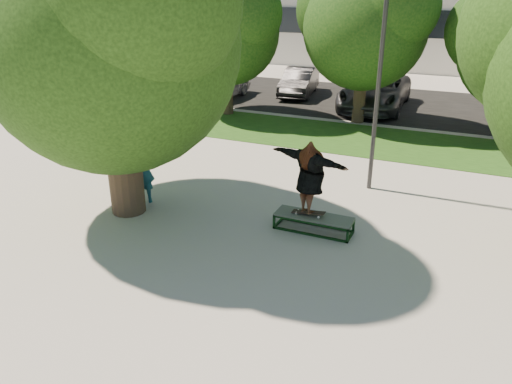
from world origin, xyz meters
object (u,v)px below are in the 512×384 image
at_px(lamppost, 380,75).
at_px(car_dark, 299,82).
at_px(tree_left, 109,27).
at_px(car_grey, 375,91).
at_px(bystander, 141,168).
at_px(car_silver_a, 217,83).
at_px(grind_box, 314,223).

bearing_deg(lamppost, car_dark, 118.69).
xyz_separation_m(tree_left, car_grey, (3.40, 13.58, -3.62)).
bearing_deg(car_dark, bystander, -95.38).
height_order(tree_left, car_dark, tree_left).
distance_m(tree_left, car_silver_a, 13.56).
xyz_separation_m(lamppost, car_dark, (-6.00, 10.96, -2.48)).
xyz_separation_m(grind_box, car_grey, (-1.27, 12.80, 0.61)).
bearing_deg(car_silver_a, bystander, -70.77).
bearing_deg(car_silver_a, tree_left, -71.90).
relative_size(bystander, car_silver_a, 0.40).
bearing_deg(car_grey, grind_box, -86.34).
relative_size(car_dark, car_grey, 0.71).
xyz_separation_m(tree_left, lamppost, (5.29, 3.91, -1.27)).
height_order(car_silver_a, car_dark, car_silver_a).
xyz_separation_m(bystander, car_dark, (-0.79, 14.33, -0.27)).
bearing_deg(tree_left, car_grey, 75.93).
height_order(bystander, car_dark, bystander).
xyz_separation_m(grind_box, car_dark, (-5.38, 14.09, 0.48)).
distance_m(grind_box, bystander, 4.66).
bearing_deg(lamppost, bystander, -147.15).
bearing_deg(tree_left, car_dark, 92.72).
height_order(lamppost, car_dark, lamppost).
xyz_separation_m(grind_box, bystander, (-4.59, -0.24, 0.75)).
distance_m(car_dark, car_grey, 4.31).
relative_size(tree_left, grind_box, 3.95).
distance_m(tree_left, bystander, 3.52).
bearing_deg(lamppost, tree_left, -143.58).
height_order(car_silver_a, car_grey, car_grey).
xyz_separation_m(lamppost, grind_box, (-0.62, -3.13, -2.96)).
bearing_deg(car_dark, car_grey, -26.01).
distance_m(car_silver_a, car_dark, 4.18).
bearing_deg(grind_box, tree_left, -170.55).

